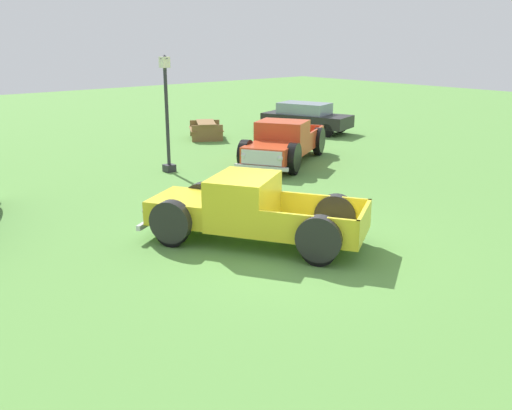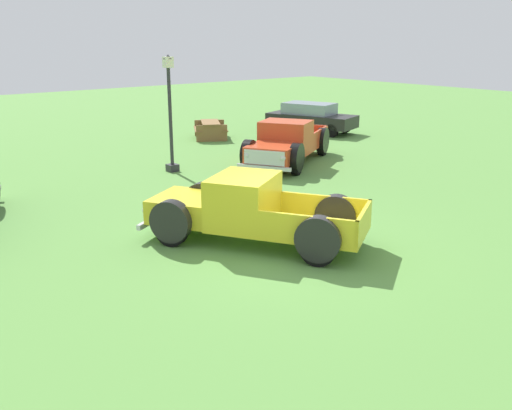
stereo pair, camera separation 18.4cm
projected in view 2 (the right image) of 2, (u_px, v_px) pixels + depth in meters
ground_plane at (289, 250)px, 12.59m from camera, size 80.00×80.00×0.00m
pickup_truck_foreground at (241, 210)px, 12.97m from camera, size 4.13×5.27×1.55m
pickup_truck_behind_right at (285, 144)px, 20.75m from camera, size 5.47×4.19×1.60m
sedan_distant_a at (311, 117)px, 27.72m from camera, size 3.01×4.62×1.43m
lamp_post_near at (170, 112)px, 19.31m from camera, size 0.36×0.36×3.99m
picnic_table at (210, 128)px, 26.12m from camera, size 2.19×2.30×0.78m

